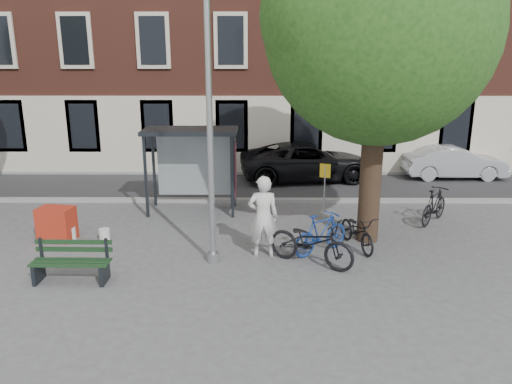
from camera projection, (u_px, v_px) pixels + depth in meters
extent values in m
plane|color=#4C4C4F|center=(213.00, 262.00, 11.99)|extent=(90.00, 90.00, 0.00)
cube|color=#28282B|center=(230.00, 186.00, 18.73)|extent=(40.00, 4.00, 0.01)
cube|color=gray|center=(226.00, 200.00, 16.79)|extent=(40.00, 0.25, 0.12)
cube|color=gray|center=(233.00, 173.00, 20.64)|extent=(40.00, 0.25, 0.12)
cube|color=brown|center=(235.00, 4.00, 22.62)|extent=(30.00, 8.00, 14.00)
cylinder|color=#9EA0A3|center=(210.00, 138.00, 11.18)|extent=(0.14, 0.14, 6.00)
cylinder|color=#9EA0A3|center=(213.00, 257.00, 11.95)|extent=(0.28, 0.28, 0.24)
cylinder|color=black|center=(371.00, 179.00, 12.95)|extent=(0.56, 0.56, 3.40)
sphere|color=#1C4715|center=(380.00, 29.00, 11.95)|extent=(5.60, 5.60, 5.60)
sphere|color=#1C4715|center=(414.00, 8.00, 12.20)|extent=(3.92, 3.92, 3.92)
sphere|color=#1C4715|center=(350.00, 15.00, 11.59)|extent=(4.20, 4.20, 4.20)
cube|color=#1E2328|center=(146.00, 177.00, 14.94)|extent=(0.08, 0.08, 2.50)
cube|color=#1E2328|center=(232.00, 177.00, 14.92)|extent=(0.08, 0.08, 2.50)
cube|color=#1E2328|center=(154.00, 168.00, 16.09)|extent=(0.08, 0.08, 2.50)
cube|color=#1E2328|center=(234.00, 168.00, 16.08)|extent=(0.08, 0.08, 2.50)
cube|color=#1E2328|center=(190.00, 131.00, 15.16)|extent=(2.85, 1.45, 0.12)
cube|color=#8C999E|center=(194.00, 165.00, 16.05)|extent=(2.34, 0.04, 2.00)
cube|color=#1E2328|center=(233.00, 169.00, 15.47)|extent=(0.12, 1.14, 2.12)
cube|color=#D84C19|center=(236.00, 169.00, 15.47)|extent=(0.02, 0.90, 1.62)
imported|color=silver|center=(263.00, 217.00, 12.09)|extent=(0.77, 0.52, 2.04)
cube|color=#1E2328|center=(38.00, 272.00, 10.91)|extent=(0.09, 0.54, 0.44)
cube|color=#1E2328|center=(105.00, 273.00, 10.88)|extent=(0.09, 0.54, 0.44)
cube|color=#17341A|center=(67.00, 266.00, 10.66)|extent=(1.70, 0.14, 0.04)
cube|color=#17341A|center=(70.00, 262.00, 10.83)|extent=(1.70, 0.14, 0.04)
cube|color=#17341A|center=(73.00, 259.00, 11.00)|extent=(1.70, 0.14, 0.04)
cube|color=#17341A|center=(74.00, 249.00, 11.04)|extent=(1.70, 0.07, 0.10)
cube|color=#17341A|center=(73.00, 242.00, 10.99)|extent=(1.70, 0.07, 0.10)
imported|color=black|center=(311.00, 242.00, 11.69)|extent=(2.24, 1.77, 1.14)
imported|color=navy|center=(321.00, 233.00, 12.40)|extent=(1.68, 1.44, 1.04)
imported|color=black|center=(357.00, 231.00, 12.73)|extent=(1.07, 1.85, 0.92)
imported|color=black|center=(434.00, 205.00, 14.63)|extent=(1.50, 1.68, 1.06)
imported|color=black|center=(308.00, 161.00, 19.60)|extent=(5.57, 3.11, 1.47)
imported|color=#AAADB1|center=(454.00, 162.00, 19.84)|extent=(3.97, 1.41, 1.30)
cube|color=#A82816|center=(57.00, 224.00, 13.29)|extent=(0.99, 0.74, 0.90)
cylinder|color=silver|center=(105.00, 235.00, 13.22)|extent=(0.29, 0.29, 0.36)
cylinder|color=silver|center=(70.00, 234.00, 13.35)|extent=(0.33, 0.33, 0.36)
cylinder|color=#9EA0A3|center=(324.00, 195.00, 14.50)|extent=(0.04, 0.04, 1.73)
cube|color=yellow|center=(325.00, 171.00, 14.31)|extent=(0.30, 0.13, 0.40)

